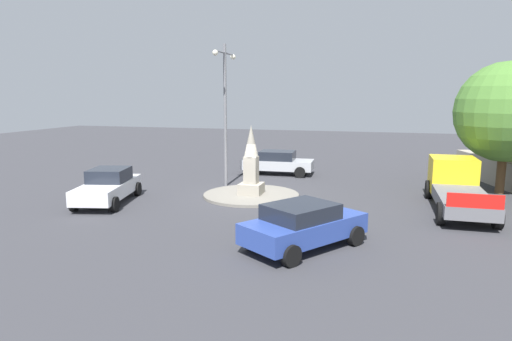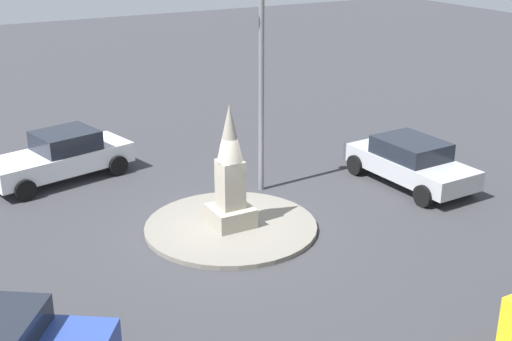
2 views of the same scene
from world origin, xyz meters
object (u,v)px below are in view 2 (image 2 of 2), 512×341
car_white_waiting (61,156)px  car_silver_approaching (410,161)px  streetlamp (261,42)px  monument (230,175)px

car_white_waiting → car_silver_approaching: (-9.17, 5.56, -0.02)m
streetlamp → monument: bearing=44.5°
streetlamp → car_white_waiting: size_ratio=1.57×
car_white_waiting → car_silver_approaching: bearing=148.8°
monument → car_white_waiting: (2.95, -5.77, -0.75)m
monument → car_silver_approaching: monument is taller
streetlamp → car_silver_approaching: streetlamp is taller
streetlamp → car_silver_approaching: 5.84m
monument → streetlamp: 4.08m
monument → car_silver_approaching: 6.27m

